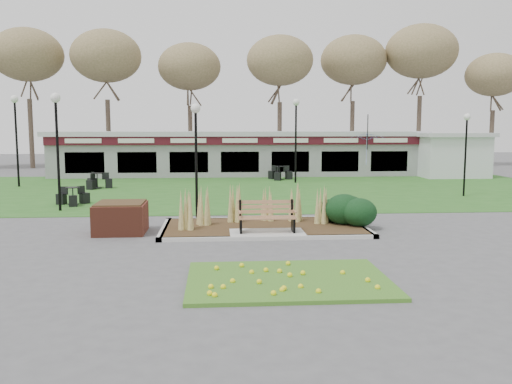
{
  "coord_description": "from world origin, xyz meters",
  "views": [
    {
      "loc": [
        -1.47,
        -15.53,
        3.24
      ],
      "look_at": [
        -0.19,
        2.0,
        1.1
      ],
      "focal_mm": 38.0,
      "sensor_mm": 36.0,
      "label": 1
    }
  ],
  "objects": [
    {
      "name": "bistro_set_d",
      "position": [
        2.34,
        17.0,
        0.29
      ],
      "size": [
        1.46,
        1.5,
        0.82
      ],
      "color": "black",
      "rests_on": "ground"
    },
    {
      "name": "park_bench",
      "position": [
        0.0,
        0.25,
        0.59
      ],
      "size": [
        1.7,
        0.66,
        0.93
      ],
      "color": "#8B603E",
      "rests_on": "ground"
    },
    {
      "name": "ground",
      "position": [
        0.0,
        0.0,
        0.0
      ],
      "size": [
        100.0,
        100.0,
        0.0
      ],
      "primitive_type": "plane",
      "color": "#515154",
      "rests_on": "ground"
    },
    {
      "name": "service_hut",
      "position": [
        13.5,
        18.0,
        1.45
      ],
      "size": [
        4.4,
        3.4,
        2.83
      ],
      "color": "silver",
      "rests_on": "ground"
    },
    {
      "name": "food_pavilion",
      "position": [
        0.0,
        19.96,
        1.48
      ],
      "size": [
        24.6,
        3.4,
        2.9
      ],
      "color": "gray",
      "rests_on": "ground"
    },
    {
      "name": "car_black",
      "position": [
        -8.0,
        25.32,
        0.82
      ],
      "size": [
        5.11,
        2.17,
        1.64
      ],
      "primitive_type": "imported",
      "rotation": [
        0.0,
        0.0,
        1.66
      ],
      "color": "black",
      "rests_on": "ground"
    },
    {
      "name": "brick_planter",
      "position": [
        -4.4,
        1.0,
        0.48
      ],
      "size": [
        1.5,
        1.5,
        0.95
      ],
      "color": "brown",
      "rests_on": "ground"
    },
    {
      "name": "lawn",
      "position": [
        0.0,
        12.0,
        0.01
      ],
      "size": [
        34.0,
        16.0,
        0.02
      ],
      "primitive_type": "cube",
      "color": "#275E1D",
      "rests_on": "ground"
    },
    {
      "name": "flower_bed",
      "position": [
        0.0,
        -4.6,
        0.07
      ],
      "size": [
        4.2,
        3.0,
        0.16
      ],
      "color": "#2A631C",
      "rests_on": "ground"
    },
    {
      "name": "lamp_post_mid_right",
      "position": [
        3.04,
        15.12,
        3.48
      ],
      "size": [
        0.4,
        0.4,
        4.78
      ],
      "color": "black",
      "rests_on": "ground"
    },
    {
      "name": "lamp_post_near_right",
      "position": [
        -2.17,
        3.2,
        2.92
      ],
      "size": [
        0.33,
        0.33,
        4.01
      ],
      "color": "black",
      "rests_on": "ground"
    },
    {
      "name": "lamp_post_far_right",
      "position": [
        9.97,
        8.64,
        2.78
      ],
      "size": [
        0.32,
        0.32,
        3.82
      ],
      "color": "black",
      "rests_on": "ground"
    },
    {
      "name": "patio_umbrella",
      "position": [
        8.0,
        18.0,
        1.82
      ],
      "size": [
        3.05,
        3.07,
        2.87
      ],
      "color": "black",
      "rests_on": "ground"
    },
    {
      "name": "bistro_set_b",
      "position": [
        -7.69,
        13.07,
        0.28
      ],
      "size": [
        1.4,
        1.47,
        0.79
      ],
      "color": "black",
      "rests_on": "ground"
    },
    {
      "name": "lamp_post_far_left",
      "position": [
        -12.07,
        14.19,
        3.54
      ],
      "size": [
        0.4,
        0.4,
        4.86
      ],
      "color": "black",
      "rests_on": "ground"
    },
    {
      "name": "lamp_post_mid_left",
      "position": [
        -7.48,
        5.52,
        3.27
      ],
      "size": [
        0.37,
        0.37,
        4.48
      ],
      "color": "black",
      "rests_on": "ground"
    },
    {
      "name": "planting_bed",
      "position": [
        1.27,
        1.35,
        0.37
      ],
      "size": [
        6.75,
        3.4,
        1.27
      ],
      "color": "#372A16",
      "rests_on": "ground"
    },
    {
      "name": "tree_backdrop",
      "position": [
        0.0,
        28.0,
        8.36
      ],
      "size": [
        47.24,
        5.24,
        10.36
      ],
      "color": "#47382B",
      "rests_on": "ground"
    },
    {
      "name": "bistro_set_a",
      "position": [
        -7.39,
        7.08,
        0.26
      ],
      "size": [
        1.32,
        1.32,
        0.73
      ],
      "color": "black",
      "rests_on": "ground"
    }
  ]
}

